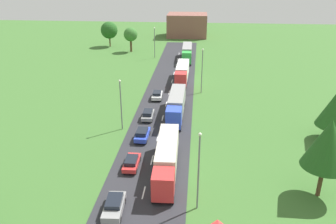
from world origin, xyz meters
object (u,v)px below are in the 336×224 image
object	(u,v)px
truck_lead	(167,157)
lamppost_lead	(199,168)
car_fourth	(148,114)
tree_lime	(109,30)
truck_fourth	(187,52)
car_third	(142,134)
lamppost_third	(202,69)
lamppost_fourth	(155,41)
truck_third	(182,72)
distant_building	(187,25)
tree_ash	(131,35)
car_lead	(114,206)
truck_second	(176,104)
car_fifth	(157,95)
lamppost_second	(121,102)
car_second	(132,162)
tree_maple	(328,144)

from	to	relation	value
truck_lead	lamppost_lead	world-z (taller)	lamppost_lead
car_fourth	lamppost_lead	world-z (taller)	lamppost_lead
tree_lime	truck_fourth	bearing A→B (deg)	-31.34
truck_lead	lamppost_lead	xyz separation A→B (m)	(3.90, -6.61, 2.84)
truck_fourth	car_third	bearing A→B (deg)	-95.79
car_third	tree_lime	bearing A→B (deg)	108.04
lamppost_third	lamppost_fourth	world-z (taller)	lamppost_third
truck_third	distant_building	size ratio (longest dim) A/B	0.88
tree_ash	car_lead	bearing A→B (deg)	-80.63
truck_third	truck_second	bearing A→B (deg)	-90.08
tree_ash	car_fourth	bearing A→B (deg)	-76.05
car_fifth	lamppost_fourth	distance (m)	32.83
lamppost_second	tree_lime	bearing A→B (deg)	105.68
truck_second	distant_building	world-z (taller)	distant_building
car_second	tree_maple	world-z (taller)	tree_maple
truck_lead	truck_third	world-z (taller)	truck_third
lamppost_second	lamppost_third	distance (m)	22.22
truck_third	lamppost_third	bearing A→B (deg)	-57.46
truck_fourth	car_fifth	distance (m)	31.20
truck_second	distant_building	distance (m)	74.01
lamppost_third	lamppost_fourth	distance (m)	30.74
truck_lead	car_fourth	xyz separation A→B (m)	(-4.68, 16.09, -1.32)
car_third	car_fifth	bearing A→B (deg)	89.30
truck_lead	lamppost_second	bearing A→B (deg)	124.76
lamppost_third	tree_ash	distance (m)	41.01
lamppost_second	tree_maple	distance (m)	29.84
lamppost_third	truck_third	bearing A→B (deg)	122.54
truck_lead	car_second	distance (m)	4.84
truck_lead	tree_lime	world-z (taller)	tree_lime
lamppost_fourth	car_second	bearing A→B (deg)	-85.82
car_third	lamppost_third	size ratio (longest dim) A/B	0.48
truck_third	truck_fourth	distance (m)	19.65
lamppost_third	distant_building	size ratio (longest dim) A/B	0.64
car_third	car_fourth	distance (m)	7.44
truck_third	tree_lime	size ratio (longest dim) A/B	1.59
tree_lime	truck_second	bearing A→B (deg)	-65.17
truck_second	car_second	size ratio (longest dim) A/B	3.03
lamppost_lead	car_lead	bearing A→B (deg)	-170.41
tree_ash	truck_lead	bearing A→B (deg)	-75.48
lamppost_second	car_lead	bearing A→B (deg)	-80.25
lamppost_lead	tree_maple	bearing A→B (deg)	14.33
lamppost_fourth	tree_ash	size ratio (longest dim) A/B	1.18
truck_lead	tree_lime	bearing A→B (deg)	109.21
lamppost_lead	tree_ash	distance (m)	74.81
truck_third	tree_maple	bearing A→B (deg)	-66.39
truck_third	lamppost_fourth	xyz separation A→B (m)	(-8.81, 21.11, 2.56)
lamppost_third	tree_lime	distance (m)	51.19
car_fifth	lamppost_third	bearing A→B (deg)	27.50
lamppost_lead	tree_lime	size ratio (longest dim) A/B	1.15
lamppost_second	tree_lime	size ratio (longest dim) A/B	1.05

